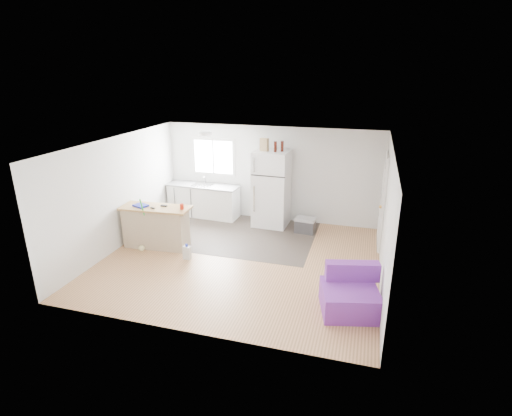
# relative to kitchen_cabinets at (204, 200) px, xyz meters

# --- Properties ---
(room) EXTENTS (5.51, 5.01, 2.41)m
(room) POSITION_rel_kitchen_cabinets_xyz_m (1.76, -2.20, 0.76)
(room) COLOR #996740
(room) RESTS_ON ground
(vinyl_zone) EXTENTS (4.05, 2.50, 0.00)m
(vinyl_zone) POSITION_rel_kitchen_cabinets_xyz_m (1.03, -0.95, -0.43)
(vinyl_zone) COLOR #392F2A
(vinyl_zone) RESTS_ON floor
(window) EXTENTS (1.18, 0.06, 0.98)m
(window) POSITION_rel_kitchen_cabinets_xyz_m (0.21, 0.29, 1.11)
(window) COLOR white
(window) RESTS_ON back_wall
(interior_door) EXTENTS (0.11, 0.92, 2.10)m
(interior_door) POSITION_rel_kitchen_cabinets_xyz_m (4.48, -0.65, 0.58)
(interior_door) COLOR white
(interior_door) RESTS_ON right_wall
(ceiling_fixture) EXTENTS (0.30, 0.30, 0.07)m
(ceiling_fixture) POSITION_rel_kitchen_cabinets_xyz_m (0.56, -1.00, 1.92)
(ceiling_fixture) COLOR white
(ceiling_fixture) RESTS_ON ceiling
(kitchen_cabinets) EXTENTS (1.94, 0.69, 1.13)m
(kitchen_cabinets) POSITION_rel_kitchen_cabinets_xyz_m (0.00, 0.00, 0.00)
(kitchen_cabinets) COLOR white
(kitchen_cabinets) RESTS_ON floor
(peninsula) EXTENTS (1.54, 0.67, 0.92)m
(peninsula) POSITION_rel_kitchen_cabinets_xyz_m (-0.22, -2.09, 0.03)
(peninsula) COLOR tan
(peninsula) RESTS_ON floor
(refrigerator) EXTENTS (0.86, 0.81, 1.88)m
(refrigerator) POSITION_rel_kitchen_cabinets_xyz_m (1.87, -0.11, 0.50)
(refrigerator) COLOR white
(refrigerator) RESTS_ON floor
(cooler) EXTENTS (0.51, 0.37, 0.37)m
(cooler) POSITION_rel_kitchen_cabinets_xyz_m (2.79, -0.40, -0.25)
(cooler) COLOR #323134
(cooler) RESTS_ON floor
(purple_seat) EXTENTS (1.05, 1.02, 0.73)m
(purple_seat) POSITION_rel_kitchen_cabinets_xyz_m (4.02, -3.42, -0.17)
(purple_seat) COLOR purple
(purple_seat) RESTS_ON floor
(cleaner_jug) EXTENTS (0.15, 0.11, 0.33)m
(cleaner_jug) POSITION_rel_kitchen_cabinets_xyz_m (0.68, -2.48, -0.29)
(cleaner_jug) COLOR silver
(cleaner_jug) RESTS_ON floor
(mop) EXTENTS (0.21, 0.34, 1.20)m
(mop) POSITION_rel_kitchen_cabinets_xyz_m (-0.40, -2.36, -0.20)
(mop) COLOR green
(mop) RESTS_ON floor
(red_cup) EXTENTS (0.09, 0.09, 0.12)m
(red_cup) POSITION_rel_kitchen_cabinets_xyz_m (0.42, -2.07, 0.55)
(red_cup) COLOR red
(red_cup) RESTS_ON peninsula
(blue_tray) EXTENTS (0.36, 0.31, 0.04)m
(blue_tray) POSITION_rel_kitchen_cabinets_xyz_m (-0.52, -2.14, 0.51)
(blue_tray) COLOR #121DAD
(blue_tray) RESTS_ON peninsula
(tool_a) EXTENTS (0.14, 0.05, 0.03)m
(tool_a) POSITION_rel_kitchen_cabinets_xyz_m (-0.03, -2.01, 0.50)
(tool_a) COLOR black
(tool_a) RESTS_ON peninsula
(tool_b) EXTENTS (0.11, 0.07, 0.03)m
(tool_b) POSITION_rel_kitchen_cabinets_xyz_m (-0.20, -2.20, 0.50)
(tool_b) COLOR black
(tool_b) RESTS_ON peninsula
(cardboard_box) EXTENTS (0.22, 0.15, 0.30)m
(cardboard_box) POSITION_rel_kitchen_cabinets_xyz_m (1.70, -0.18, 1.59)
(cardboard_box) COLOR #A1875C
(cardboard_box) RESTS_ON refrigerator
(bottle_left) EXTENTS (0.08, 0.08, 0.25)m
(bottle_left) POSITION_rel_kitchen_cabinets_xyz_m (1.98, -0.23, 1.57)
(bottle_left) COLOR #3D130B
(bottle_left) RESTS_ON refrigerator
(bottle_right) EXTENTS (0.09, 0.09, 0.25)m
(bottle_right) POSITION_rel_kitchen_cabinets_xyz_m (2.12, -0.13, 1.57)
(bottle_right) COLOR #3D130B
(bottle_right) RESTS_ON refrigerator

